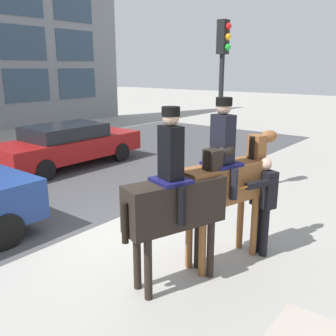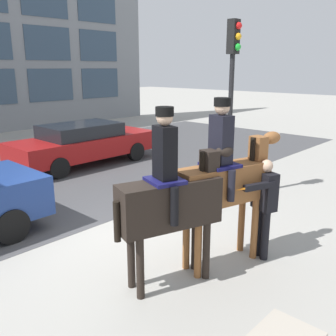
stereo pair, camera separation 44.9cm
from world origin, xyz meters
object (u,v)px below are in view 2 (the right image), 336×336
at_px(street_car_far_lane, 84,143).
at_px(traffic_light, 232,83).
at_px(mounted_horse_lead, 171,198).
at_px(mounted_horse_companion, 225,179).
at_px(pedestrian_bystander, 264,202).

relative_size(street_car_far_lane, traffic_light, 1.16).
distance_m(mounted_horse_lead, mounted_horse_companion, 1.01).
bearing_deg(traffic_light, mounted_horse_companion, -147.04).
xyz_separation_m(mounted_horse_lead, pedestrian_bystander, (1.54, -0.58, -0.32)).
height_order(mounted_horse_lead, traffic_light, traffic_light).
xyz_separation_m(mounted_horse_lead, traffic_light, (3.63, 1.50, 1.41)).
height_order(mounted_horse_lead, mounted_horse_companion, mounted_horse_companion).
xyz_separation_m(mounted_horse_companion, pedestrian_bystander, (0.55, -0.37, -0.42)).
xyz_separation_m(mounted_horse_companion, traffic_light, (2.65, 1.72, 1.32)).
bearing_deg(pedestrian_bystander, traffic_light, -114.81).
bearing_deg(mounted_horse_lead, traffic_light, 41.07).
bearing_deg(traffic_light, pedestrian_bystander, -135.12).
relative_size(mounted_horse_lead, mounted_horse_companion, 0.97).
height_order(mounted_horse_companion, pedestrian_bystander, mounted_horse_companion).
height_order(mounted_horse_lead, street_car_far_lane, mounted_horse_lead).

